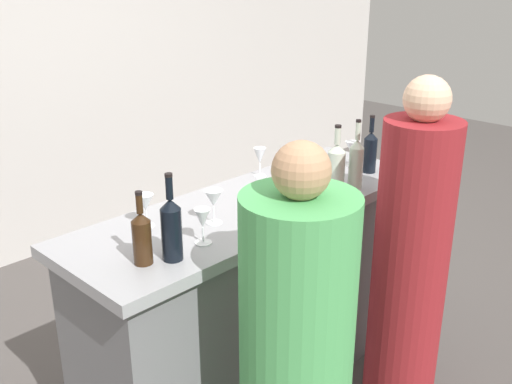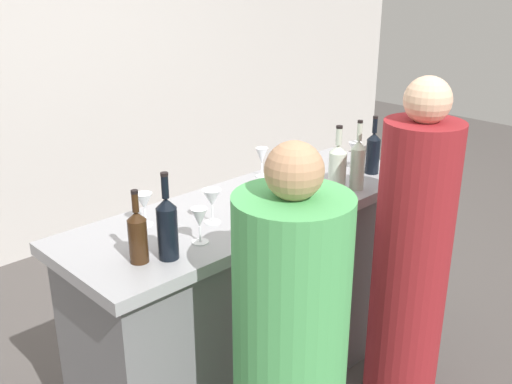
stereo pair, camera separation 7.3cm
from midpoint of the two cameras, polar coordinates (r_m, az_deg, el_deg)
name	(u,v)px [view 1 (the left image)]	position (r m, az deg, el deg)	size (l,w,h in m)	color
ground_plane	(256,382)	(3.21, -0.68, -17.67)	(12.00, 12.00, 0.00)	#4C4744
back_wall	(21,60)	(4.39, -21.97, 11.61)	(8.00, 0.10, 2.80)	#BCB7B2
bar_counter	(256,297)	(2.92, -0.73, -9.97)	(1.85, 0.62, 0.99)	slate
wine_bottle_leftmost_amber_brown	(142,237)	(2.17, -11.81, -4.21)	(0.07, 0.07, 0.28)	#331E0F
wine_bottle_second_left_near_black	(171,228)	(2.17, -9.05, -3.38)	(0.08, 0.08, 0.33)	black
wine_bottle_center_clear_pale	(336,166)	(2.83, 6.94, 2.50)	(0.08, 0.08, 0.32)	#B7C6B2
wine_bottle_second_right_clear_pale	(356,162)	(2.87, 8.82, 2.80)	(0.07, 0.07, 0.34)	#B7C6B2
wine_bottle_rightmost_near_black	(370,151)	(3.11, 10.18, 3.89)	(0.07, 0.07, 0.30)	black
wine_glass_near_left	(202,220)	(2.29, -6.05, -2.67)	(0.07, 0.07, 0.14)	white
wine_glass_near_center	(213,199)	(2.46, -4.94, -0.71)	(0.08, 0.08, 0.15)	white
wine_glass_near_right	(351,148)	(3.20, 8.47, 4.14)	(0.07, 0.07, 0.13)	white
wine_glass_far_left	(296,161)	(2.94, 3.12, 3.01)	(0.07, 0.07, 0.15)	white
wine_glass_far_center	(145,204)	(2.47, -11.36, -1.11)	(0.07, 0.07, 0.14)	white
wine_glass_far_right	(260,157)	(3.00, -0.33, 3.38)	(0.06, 0.06, 0.15)	white
person_left_guest	(410,263)	(2.80, 13.79, -6.61)	(0.43, 0.43, 1.59)	maroon
person_center_guest	(296,364)	(2.19, 2.83, -16.11)	(0.47, 0.47, 1.50)	#4CA559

